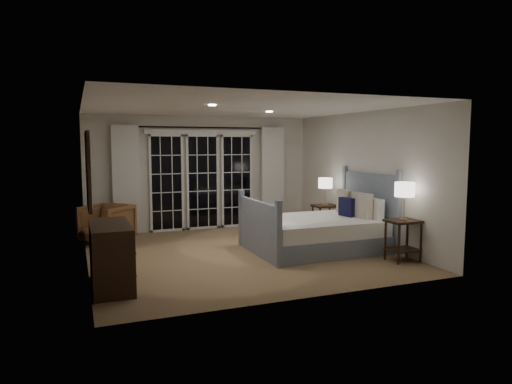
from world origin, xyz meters
name	(u,v)px	position (x,y,z in m)	size (l,w,h in m)	color
floor	(240,253)	(0.00, 0.00, 0.00)	(5.00, 5.00, 0.00)	olive
ceiling	(240,108)	(0.00, 0.00, 2.50)	(5.00, 5.00, 0.00)	white
wall_left	(85,186)	(-2.50, 0.00, 1.25)	(0.02, 5.00, 2.50)	beige
wall_right	(363,178)	(2.50, 0.00, 1.25)	(0.02, 5.00, 2.50)	beige
wall_back	(202,173)	(0.00, 2.50, 1.25)	(5.00, 0.02, 2.50)	beige
wall_front	(310,197)	(0.00, -2.50, 1.25)	(5.00, 0.02, 2.50)	beige
french_doors	(203,180)	(0.00, 2.46, 1.09)	(2.50, 0.04, 2.20)	black
curtain_rod	(203,127)	(0.00, 2.40, 2.25)	(0.03, 0.03, 3.50)	black
curtain_left	(126,180)	(-1.65, 2.38, 1.15)	(0.55, 0.10, 2.25)	white
curtain_right	(272,176)	(1.65, 2.38, 1.15)	(0.55, 0.10, 2.25)	white
downlight_a	(269,112)	(0.80, 0.60, 2.49)	(0.12, 0.12, 0.01)	white
downlight_b	(212,105)	(-0.60, -0.40, 2.49)	(0.12, 0.12, 0.01)	white
bed	(319,231)	(1.41, -0.26, 0.34)	(2.31, 1.66, 1.35)	gray
nightstand_left	(403,234)	(2.26, -1.48, 0.44)	(0.52, 0.41, 0.67)	#322010
nightstand_right	(325,215)	(2.18, 0.86, 0.42)	(0.49, 0.39, 0.63)	#322010
lamp_left	(405,190)	(2.26, -1.48, 1.16)	(0.32, 0.32, 0.61)	tan
lamp_right	(325,183)	(2.18, 0.86, 1.08)	(0.29, 0.29, 0.56)	tan
armchair	(107,224)	(-2.10, 1.72, 0.37)	(0.79, 0.82, 0.74)	brown
dresser	(111,256)	(-2.23, -1.16, 0.42)	(0.51, 1.20, 0.85)	#322010
mirror	(88,171)	(-2.47, -1.16, 1.55)	(0.05, 0.85, 1.00)	#322010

